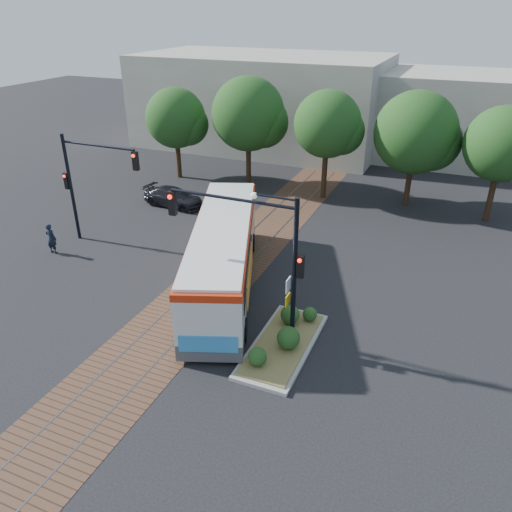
% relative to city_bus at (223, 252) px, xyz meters
% --- Properties ---
extents(ground, '(120.00, 120.00, 0.00)m').
position_rel_city_bus_xyz_m(ground, '(-0.54, -2.43, -1.78)').
color(ground, black).
rests_on(ground, ground).
extents(trackbed, '(3.60, 40.00, 0.02)m').
position_rel_city_bus_xyz_m(trackbed, '(-0.54, 1.57, -1.78)').
color(trackbed, '#523425').
rests_on(trackbed, ground).
extents(tree_row, '(26.40, 5.60, 7.67)m').
position_rel_city_bus_xyz_m(tree_row, '(0.67, 13.99, 3.07)').
color(tree_row, '#382314').
rests_on(tree_row, ground).
extents(warehouses, '(40.00, 13.00, 8.00)m').
position_rel_city_bus_xyz_m(warehouses, '(-1.07, 26.32, 2.03)').
color(warehouses, '#ADA899').
rests_on(warehouses, ground).
extents(city_bus, '(6.65, 12.03, 3.20)m').
position_rel_city_bus_xyz_m(city_bus, '(0.00, 0.00, 0.00)').
color(city_bus, '#4C4C4F').
rests_on(city_bus, ground).
extents(traffic_island, '(2.20, 5.20, 1.13)m').
position_rel_city_bus_xyz_m(traffic_island, '(4.28, -3.33, -1.45)').
color(traffic_island, gray).
rests_on(traffic_island, ground).
extents(signal_pole_main, '(5.49, 0.46, 6.00)m').
position_rel_city_bus_xyz_m(signal_pole_main, '(3.32, -3.24, 2.37)').
color(signal_pole_main, black).
rests_on(signal_pole_main, ground).
extents(signal_pole_left, '(4.99, 0.34, 6.00)m').
position_rel_city_bus_xyz_m(signal_pole_left, '(-8.91, 1.57, 2.08)').
color(signal_pole_left, black).
rests_on(signal_pole_left, ground).
extents(officer, '(0.62, 0.41, 1.69)m').
position_rel_city_bus_xyz_m(officer, '(-10.05, -0.48, -0.94)').
color(officer, black).
rests_on(officer, ground).
extents(parked_car, '(4.31, 2.05, 1.21)m').
position_rel_city_bus_xyz_m(parked_car, '(-7.73, 8.10, -1.18)').
color(parked_car, black).
rests_on(parked_car, ground).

